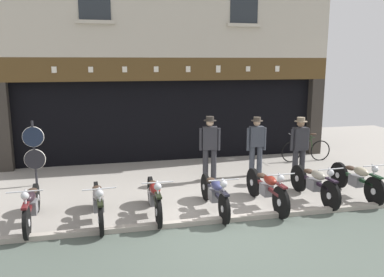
{
  "coord_description": "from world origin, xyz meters",
  "views": [
    {
      "loc": [
        -2.18,
        -7.01,
        3.18
      ],
      "look_at": [
        0.05,
        2.61,
        1.23
      ],
      "focal_mm": 36.58,
      "sensor_mm": 36.0,
      "label": 1
    }
  ],
  "objects_px": {
    "motorcycle_center_right": "(267,188)",
    "tyre_sign_pole": "(34,149)",
    "motorcycle_far_left": "(31,205)",
    "motorcycle_center": "(215,193)",
    "advert_board_far": "(268,107)",
    "motorcycle_right": "(314,183)",
    "advert_board_near": "(235,104)",
    "leaning_bicycle": "(306,150)",
    "salesman_left": "(210,145)",
    "motorcycle_center_left": "(154,196)",
    "shopkeeper_center": "(256,144)",
    "motorcycle_far_right": "(357,179)",
    "motorcycle_left": "(98,202)",
    "salesman_right": "(300,145)"
  },
  "relations": [
    {
      "from": "shopkeeper_center",
      "to": "motorcycle_center",
      "type": "bearing_deg",
      "value": 54.91
    },
    {
      "from": "motorcycle_right",
      "to": "advert_board_near",
      "type": "distance_m",
      "value": 4.81
    },
    {
      "from": "motorcycle_right",
      "to": "salesman_right",
      "type": "xyz_separation_m",
      "value": [
        0.45,
        1.59,
        0.53
      ]
    },
    {
      "from": "advert_board_near",
      "to": "salesman_left",
      "type": "bearing_deg",
      "value": -121.44
    },
    {
      "from": "motorcycle_far_right",
      "to": "shopkeeper_center",
      "type": "distance_m",
      "value": 2.8
    },
    {
      "from": "motorcycle_center",
      "to": "shopkeeper_center",
      "type": "height_order",
      "value": "shopkeeper_center"
    },
    {
      "from": "motorcycle_center_right",
      "to": "motorcycle_right",
      "type": "bearing_deg",
      "value": -176.32
    },
    {
      "from": "motorcycle_left",
      "to": "shopkeeper_center",
      "type": "bearing_deg",
      "value": -155.3
    },
    {
      "from": "motorcycle_left",
      "to": "motorcycle_center_right",
      "type": "xyz_separation_m",
      "value": [
        3.63,
        0.0,
        0.02
      ]
    },
    {
      "from": "motorcycle_far_right",
      "to": "advert_board_near",
      "type": "xyz_separation_m",
      "value": [
        -1.51,
        4.57,
        1.35
      ]
    },
    {
      "from": "motorcycle_left",
      "to": "advert_board_far",
      "type": "distance_m",
      "value": 7.5
    },
    {
      "from": "salesman_left",
      "to": "salesman_right",
      "type": "xyz_separation_m",
      "value": [
        2.4,
        -0.43,
        -0.02
      ]
    },
    {
      "from": "motorcycle_center",
      "to": "motorcycle_far_right",
      "type": "bearing_deg",
      "value": -177.61
    },
    {
      "from": "salesman_left",
      "to": "tyre_sign_pole",
      "type": "bearing_deg",
      "value": 3.37
    },
    {
      "from": "salesman_right",
      "to": "shopkeeper_center",
      "type": "bearing_deg",
      "value": -37.62
    },
    {
      "from": "leaning_bicycle",
      "to": "motorcycle_center_right",
      "type": "bearing_deg",
      "value": 142.2
    },
    {
      "from": "salesman_right",
      "to": "advert_board_far",
      "type": "xyz_separation_m",
      "value": [
        0.39,
        3.02,
        0.68
      ]
    },
    {
      "from": "motorcycle_far_left",
      "to": "motorcycle_far_right",
      "type": "xyz_separation_m",
      "value": [
        7.29,
        0.04,
        0.01
      ]
    },
    {
      "from": "motorcycle_far_left",
      "to": "motorcycle_left",
      "type": "bearing_deg",
      "value": 173.11
    },
    {
      "from": "motorcycle_left",
      "to": "motorcycle_far_right",
      "type": "distance_m",
      "value": 6.01
    },
    {
      "from": "motorcycle_center_left",
      "to": "shopkeeper_center",
      "type": "height_order",
      "value": "shopkeeper_center"
    },
    {
      "from": "motorcycle_far_right",
      "to": "advert_board_near",
      "type": "relative_size",
      "value": 1.87
    },
    {
      "from": "motorcycle_far_left",
      "to": "motorcycle_center",
      "type": "xyz_separation_m",
      "value": [
        3.72,
        -0.12,
        -0.0
      ]
    },
    {
      "from": "motorcycle_left",
      "to": "salesman_left",
      "type": "relative_size",
      "value": 1.14
    },
    {
      "from": "motorcycle_center_right",
      "to": "tyre_sign_pole",
      "type": "height_order",
      "value": "tyre_sign_pole"
    },
    {
      "from": "motorcycle_far_left",
      "to": "advert_board_near",
      "type": "bearing_deg",
      "value": -143.18
    },
    {
      "from": "motorcycle_far_right",
      "to": "motorcycle_center_left",
      "type": "bearing_deg",
      "value": -0.23
    },
    {
      "from": "motorcycle_center_right",
      "to": "tyre_sign_pole",
      "type": "bearing_deg",
      "value": -29.39
    },
    {
      "from": "motorcycle_far_right",
      "to": "advert_board_far",
      "type": "distance_m",
      "value": 4.73
    },
    {
      "from": "salesman_left",
      "to": "advert_board_far",
      "type": "height_order",
      "value": "advert_board_far"
    },
    {
      "from": "motorcycle_far_left",
      "to": "motorcycle_center",
      "type": "distance_m",
      "value": 3.72
    },
    {
      "from": "salesman_left",
      "to": "advert_board_near",
      "type": "height_order",
      "value": "advert_board_near"
    },
    {
      "from": "motorcycle_center_left",
      "to": "advert_board_near",
      "type": "height_order",
      "value": "advert_board_near"
    },
    {
      "from": "motorcycle_right",
      "to": "tyre_sign_pole",
      "type": "distance_m",
      "value": 6.99
    },
    {
      "from": "motorcycle_center_right",
      "to": "tyre_sign_pole",
      "type": "relative_size",
      "value": 1.22
    },
    {
      "from": "motorcycle_center_left",
      "to": "tyre_sign_pole",
      "type": "bearing_deg",
      "value": -44.24
    },
    {
      "from": "motorcycle_right",
      "to": "salesman_right",
      "type": "relative_size",
      "value": 1.16
    },
    {
      "from": "motorcycle_left",
      "to": "motorcycle_center",
      "type": "distance_m",
      "value": 2.43
    },
    {
      "from": "motorcycle_far_right",
      "to": "salesman_left",
      "type": "distance_m",
      "value": 3.71
    },
    {
      "from": "motorcycle_far_left",
      "to": "salesman_left",
      "type": "bearing_deg",
      "value": -156.07
    },
    {
      "from": "salesman_left",
      "to": "leaning_bicycle",
      "type": "bearing_deg",
      "value": -148.02
    },
    {
      "from": "motorcycle_center",
      "to": "motorcycle_center_right",
      "type": "bearing_deg",
      "value": -179.98
    },
    {
      "from": "motorcycle_left",
      "to": "motorcycle_right",
      "type": "distance_m",
      "value": 4.87
    },
    {
      "from": "motorcycle_center",
      "to": "motorcycle_center_right",
      "type": "height_order",
      "value": "motorcycle_center_right"
    },
    {
      "from": "motorcycle_right",
      "to": "advert_board_near",
      "type": "xyz_separation_m",
      "value": [
        -0.37,
        4.6,
        1.35
      ]
    },
    {
      "from": "motorcycle_center_right",
      "to": "salesman_left",
      "type": "bearing_deg",
      "value": -72.98
    },
    {
      "from": "motorcycle_center_right",
      "to": "tyre_sign_pole",
      "type": "distance_m",
      "value": 5.93
    },
    {
      "from": "motorcycle_center_right",
      "to": "leaning_bicycle",
      "type": "height_order",
      "value": "motorcycle_center_right"
    },
    {
      "from": "advert_board_far",
      "to": "motorcycle_right",
      "type": "bearing_deg",
      "value": -100.32
    },
    {
      "from": "salesman_left",
      "to": "motorcycle_left",
      "type": "bearing_deg",
      "value": 47.36
    }
  ]
}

